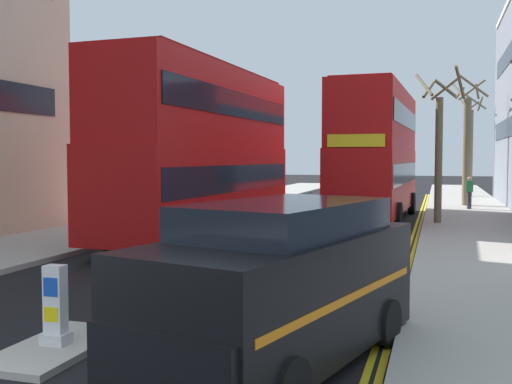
# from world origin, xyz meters

# --- Properties ---
(sidewalk_right) EXTENTS (4.00, 80.00, 0.14)m
(sidewalk_right) POSITION_xyz_m (6.50, 16.00, 0.07)
(sidewalk_right) COLOR #ADA89E
(sidewalk_right) RESTS_ON ground
(sidewalk_left) EXTENTS (4.00, 80.00, 0.14)m
(sidewalk_left) POSITION_xyz_m (-6.50, 16.00, 0.07)
(sidewalk_left) COLOR #ADA89E
(sidewalk_left) RESTS_ON ground
(kerb_line_outer) EXTENTS (0.10, 56.00, 0.01)m
(kerb_line_outer) POSITION_xyz_m (4.40, 14.00, 0.00)
(kerb_line_outer) COLOR yellow
(kerb_line_outer) RESTS_ON ground
(kerb_line_inner) EXTENTS (0.10, 56.00, 0.01)m
(kerb_line_inner) POSITION_xyz_m (4.24, 14.00, 0.00)
(kerb_line_inner) COLOR yellow
(kerb_line_inner) RESTS_ON ground
(traffic_island) EXTENTS (1.10, 2.20, 0.10)m
(traffic_island) POSITION_xyz_m (0.00, 3.07, 0.05)
(traffic_island) COLOR #ADA89E
(traffic_island) RESTS_ON ground
(keep_left_bollard) EXTENTS (0.36, 0.28, 1.11)m
(keep_left_bollard) POSITION_xyz_m (0.00, 3.06, 0.61)
(keep_left_bollard) COLOR silver
(keep_left_bollard) RESTS_ON traffic_island
(double_decker_bus_away) EXTENTS (3.10, 10.89, 5.64)m
(double_decker_bus_away) POSITION_xyz_m (-2.33, 14.29, 3.03)
(double_decker_bus_away) COLOR #B20F0F
(double_decker_bus_away) RESTS_ON ground
(double_decker_bus_oncoming) EXTENTS (3.07, 10.88, 5.64)m
(double_decker_bus_oncoming) POSITION_xyz_m (2.49, 22.35, 3.03)
(double_decker_bus_oncoming) COLOR #B20F0F
(double_decker_bus_oncoming) RESTS_ON ground
(taxi_minivan) EXTENTS (3.06, 5.13, 2.12)m
(taxi_minivan) POSITION_xyz_m (3.10, 3.37, 1.07)
(taxi_minivan) COLOR black
(taxi_minivan) RESTS_ON ground
(pedestrian_far) EXTENTS (0.34, 0.22, 1.62)m
(pedestrian_far) POSITION_xyz_m (6.56, 27.86, 0.99)
(pedestrian_far) COLOR #2D2D38
(pedestrian_far) RESTS_ON sidewalk_right
(street_tree_near) EXTENTS (1.68, 1.61, 6.77)m
(street_tree_near) POSITION_xyz_m (7.08, 38.18, 3.45)
(street_tree_near) COLOR #6B6047
(street_tree_near) RESTS_ON sidewalk_right
(street_tree_mid) EXTENTS (1.95, 1.83, 6.01)m
(street_tree_mid) POSITION_xyz_m (5.07, 20.68, 3.18)
(street_tree_mid) COLOR #6B6047
(street_tree_mid) RESTS_ON sidewalk_right
(street_tree_distant) EXTENTS (1.87, 2.02, 6.88)m
(street_tree_distant) POSITION_xyz_m (6.50, 30.23, 3.32)
(street_tree_distant) COLOR #6B6047
(street_tree_distant) RESTS_ON sidewalk_right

